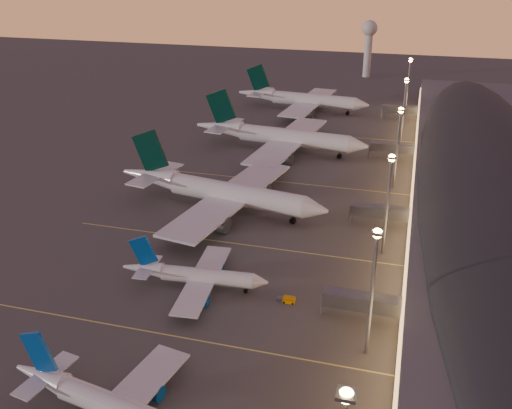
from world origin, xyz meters
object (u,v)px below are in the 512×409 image
(airliner_narrow_north, at_px, (195,276))
(airliner_wide_mid, at_px, (279,136))
(radar_tower, at_px, (369,39))
(airliner_narrow_south, at_px, (106,403))
(airliner_wide_far, at_px, (302,99))
(airliner_wide_near, at_px, (219,191))
(baggage_tug_c, at_px, (287,300))

(airliner_narrow_north, relative_size, airliner_wide_mid, 0.49)
(radar_tower, bearing_deg, airliner_wide_mid, -96.72)
(airliner_narrow_south, distance_m, airliner_narrow_north, 40.65)
(airliner_wide_far, bearing_deg, radar_tower, 82.39)
(airliner_narrow_south, relative_size, airliner_narrow_north, 1.11)
(airliner_narrow_south, height_order, airliner_wide_far, airliner_wide_far)
(airliner_narrow_north, height_order, radar_tower, radar_tower)
(airliner_wide_far, height_order, radar_tower, radar_tower)
(airliner_narrow_south, bearing_deg, airliner_narrow_north, 101.16)
(airliner_wide_mid, bearing_deg, airliner_narrow_south, -81.23)
(radar_tower, bearing_deg, airliner_wide_near, -96.01)
(airliner_narrow_south, height_order, airliner_wide_near, airliner_wide_near)
(airliner_narrow_north, bearing_deg, airliner_wide_mid, 87.78)
(airliner_narrow_south, distance_m, airliner_wide_mid, 138.73)
(airliner_wide_near, height_order, radar_tower, radar_tower)
(airliner_wide_near, relative_size, airliner_wide_far, 1.04)
(airliner_wide_near, bearing_deg, baggage_tug_c, -44.99)
(airliner_wide_far, relative_size, radar_tower, 1.96)
(airliner_wide_near, bearing_deg, airliner_wide_far, 99.44)
(airliner_wide_mid, distance_m, airliner_wide_far, 60.98)
(airliner_narrow_south, xyz_separation_m, baggage_tug_c, (20.04, 40.62, -2.90))
(airliner_narrow_north, distance_m, airliner_wide_far, 159.07)
(airliner_wide_near, distance_m, airliner_wide_far, 117.12)
(airliner_narrow_south, xyz_separation_m, airliner_wide_near, (-9.57, 82.37, 2.04))
(airliner_narrow_north, xyz_separation_m, airliner_wide_far, (-8.24, 158.84, 2.16))
(airliner_narrow_north, xyz_separation_m, airliner_wide_mid, (-4.67, 97.96, 2.50))
(airliner_wide_near, bearing_deg, airliner_narrow_south, -73.71)
(airliner_narrow_south, xyz_separation_m, airliner_narrow_north, (-0.88, 40.64, -0.35))
(airliner_wide_mid, xyz_separation_m, baggage_tug_c, (25.58, -97.99, -5.05))
(airliner_wide_far, bearing_deg, airliner_narrow_north, -81.19)
(airliner_narrow_south, relative_size, radar_tower, 1.14)
(airliner_wide_mid, distance_m, radar_tower, 151.35)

